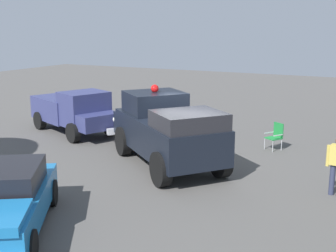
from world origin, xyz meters
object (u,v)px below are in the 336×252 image
(vintage_fire_truck, at_px, (165,129))
(lawn_chair_by_car, at_px, (276,134))
(classic_hot_rod, at_px, (3,201))
(parked_pickup, at_px, (74,110))
(traffic_cone, at_px, (146,129))

(vintage_fire_truck, distance_m, lawn_chair_by_car, 4.54)
(vintage_fire_truck, xyz_separation_m, lawn_chair_by_car, (-2.93, -3.42, -0.61))
(vintage_fire_truck, relative_size, classic_hot_rod, 1.28)
(parked_pickup, bearing_deg, traffic_cone, -163.84)
(classic_hot_rod, bearing_deg, vintage_fire_truck, -97.77)
(traffic_cone, bearing_deg, parked_pickup, 16.16)
(classic_hot_rod, bearing_deg, parked_pickup, -60.61)
(parked_pickup, distance_m, lawn_chair_by_car, 8.60)
(traffic_cone, bearing_deg, vintage_fire_truck, 129.75)
(parked_pickup, xyz_separation_m, lawn_chair_by_car, (-8.49, -1.30, -0.40))
(vintage_fire_truck, bearing_deg, traffic_cone, -50.25)
(classic_hot_rod, xyz_separation_m, lawn_chair_by_car, (-3.78, -9.67, -0.16))
(vintage_fire_truck, distance_m, classic_hot_rod, 6.33)
(lawn_chair_by_car, bearing_deg, traffic_cone, 4.37)
(lawn_chair_by_car, relative_size, traffic_cone, 1.61)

